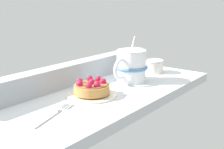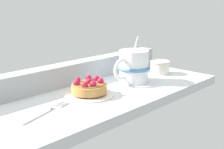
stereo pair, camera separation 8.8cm
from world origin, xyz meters
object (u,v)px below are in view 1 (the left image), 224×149
Objects in this scene: dessert_plate at (91,94)px; dessert_fork at (54,114)px; sugar_bowl at (154,66)px; coffee_mug at (130,66)px; raspberry_tart at (91,87)px.

dessert_plate is 15.66cm from dessert_fork.
coffee_mug is at bearing 179.19° from sugar_bowl.
raspberry_tart is at bearing 179.60° from sugar_bowl.
dessert_fork is (-15.44, -2.61, -2.07)cm from raspberry_tart.
coffee_mug is at bearing 4.34° from dessert_fork.
dessert_plate is 0.96× the size of coffee_mug.
dessert_plate is 1.95× the size of sugar_bowl.
raspberry_tart reaches higher than dessert_plate.
raspberry_tart is at bearing 179.92° from coffee_mug.
dessert_plate is at bearing 9.71° from dessert_fork.
coffee_mug is 0.92× the size of dessert_fork.
dessert_plate is 1.99cm from raspberry_tart.
dessert_fork is at bearing -170.29° from dessert_plate.
sugar_bowl is at bearing -0.81° from coffee_mug.
coffee_mug is 34.37cm from dessert_fork.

